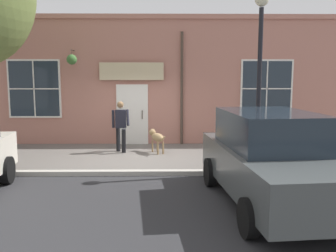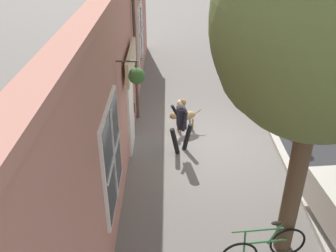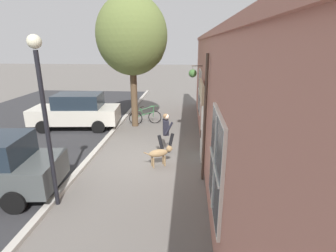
{
  "view_description": "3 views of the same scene",
  "coord_description": "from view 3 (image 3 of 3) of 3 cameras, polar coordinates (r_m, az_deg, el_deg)",
  "views": [
    {
      "loc": [
        10.89,
        0.87,
        2.45
      ],
      "look_at": [
        -0.57,
        1.03,
        0.86
      ],
      "focal_mm": 40.0,
      "sensor_mm": 36.0,
      "label": 1
    },
    {
      "loc": [
        -1.15,
        -9.24,
        5.78
      ],
      "look_at": [
        -1.13,
        -1.2,
        1.22
      ],
      "focal_mm": 40.0,
      "sensor_mm": 36.0,
      "label": 2
    },
    {
      "loc": [
        -1.6,
        9.07,
        4.15
      ],
      "look_at": [
        -0.88,
        -0.32,
        1.17
      ],
      "focal_mm": 28.0,
      "sensor_mm": 36.0,
      "label": 3
    }
  ],
  "objects": [
    {
      "name": "parked_car_nearest_curb",
      "position": [
        14.05,
        -19.31,
        3.12
      ],
      "size": [
        4.44,
        2.23,
        1.75
      ],
      "color": "beige",
      "rests_on": "ground_plane"
    },
    {
      "name": "street_lamp",
      "position": [
        6.92,
        -25.63,
        5.31
      ],
      "size": [
        0.32,
        0.32,
        4.35
      ],
      "color": "black",
      "rests_on": "ground_plane"
    },
    {
      "name": "leaning_bicycle",
      "position": [
        14.07,
        -4.93,
        1.98
      ],
      "size": [
        1.69,
        0.46,
        1.01
      ],
      "color": "black",
      "rests_on": "ground_plane"
    },
    {
      "name": "pedestrian_walking",
      "position": [
        10.08,
        -0.45,
        -0.87
      ],
      "size": [
        0.65,
        0.55,
        1.62
      ],
      "color": "black",
      "rests_on": "ground_plane"
    },
    {
      "name": "dog_on_leash",
      "position": [
        9.2,
        -1.72,
        -5.87
      ],
      "size": [
        1.02,
        0.57,
        0.73
      ],
      "color": "#997A51",
      "rests_on": "ground_plane"
    },
    {
      "name": "ground_plane",
      "position": [
        10.1,
        -5.15,
        -6.76
      ],
      "size": [
        90.0,
        90.0,
        0.0
      ],
      "primitive_type": "plane",
      "color": "#66605B"
    },
    {
      "name": "street_tree_by_curb",
      "position": [
        13.26,
        -7.48,
        18.48
      ],
      "size": [
        3.41,
        3.07,
        6.37
      ],
      "color": "brown",
      "rests_on": "ground_plane"
    },
    {
      "name": "storefront_facade",
      "position": [
        9.28,
        8.92,
        5.56
      ],
      "size": [
        0.95,
        18.0,
        4.48
      ],
      "color": "#B27566",
      "rests_on": "ground_plane"
    }
  ]
}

